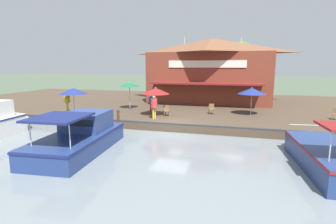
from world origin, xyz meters
TOP-DOWN VIEW (x-y plane):
  - ground_plane at (0.00, 0.00)m, footprint 220.00×220.00m
  - quay_deck at (-11.00, 0.00)m, footprint 22.00×56.00m
  - quay_edge_fender at (-0.10, 0.00)m, footprint 0.20×50.40m
  - waterfront_restaurant at (-13.87, 1.13)m, footprint 11.09×13.40m
  - patio_umbrella_near_quay_edge at (-1.53, -8.65)m, footprint 2.23×2.23m
  - patio_umbrella_by_entrance at (-5.37, 5.39)m, footprint 2.26×2.26m
  - patio_umbrella_mid_patio_left at (-5.55, -5.45)m, footprint 1.84×1.84m
  - patio_umbrella_mid_patio_right at (-2.96, -2.06)m, footprint 2.26×2.26m
  - cafe_chair_facing_river at (-4.84, 2.24)m, footprint 0.55×0.55m
  - cafe_chair_beside_entrance at (-3.06, -1.20)m, footprint 0.59×0.59m
  - cafe_chair_mid_patio at (-4.97, 11.45)m, footprint 0.56×0.56m
  - person_near_entrance at (-1.65, -1.76)m, footprint 0.50×0.50m
  - person_at_quay_edge at (-4.20, -2.85)m, footprint 0.46×0.46m
  - person_mid_patio at (-2.23, -9.81)m, footprint 0.51×0.51m
  - motorboat_far_downstream at (3.93, 8.32)m, footprint 6.86×2.89m
  - motorboat_outer_channel at (4.58, -3.76)m, footprint 7.62×3.31m
  - mooring_post at (-0.35, -4.12)m, footprint 0.22×0.22m
  - tree_downstream_bank at (-18.38, 4.21)m, footprint 3.85×3.67m

SIDE VIEW (x-z plane):
  - ground_plane at x=0.00m, z-range 0.00..0.00m
  - quay_deck at x=-11.00m, z-range 0.00..0.60m
  - quay_edge_fender at x=-0.10m, z-range 0.60..0.70m
  - motorboat_far_downstream at x=3.93m, z-range -0.50..1.80m
  - motorboat_outer_channel at x=4.58m, z-range -0.30..1.89m
  - mooring_post at x=-0.35m, z-range 0.61..1.38m
  - cafe_chair_facing_river at x=-4.84m, z-range 0.65..1.50m
  - cafe_chair_beside_entrance at x=-3.06m, z-range 0.65..1.50m
  - cafe_chair_mid_patio at x=-4.97m, z-range 0.65..1.50m
  - person_at_quay_edge at x=-4.20m, z-range 0.80..2.43m
  - person_near_entrance at x=-1.65m, z-range 0.83..2.60m
  - person_mid_patio at x=-2.23m, z-range 0.84..2.64m
  - patio_umbrella_near_quay_edge at x=-1.53m, z-range 1.43..3.68m
  - patio_umbrella_by_entrance at x=-5.37m, z-range 1.44..3.70m
  - patio_umbrella_mid_patio_right at x=-2.96m, z-range 1.46..3.75m
  - patio_umbrella_mid_patio_left at x=-5.55m, z-range 1.60..4.12m
  - waterfront_restaurant at x=-13.87m, z-range 0.42..7.95m
  - tree_downstream_bank at x=-18.38m, z-range 2.19..9.28m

